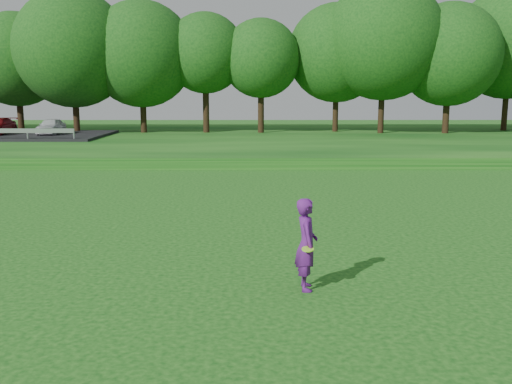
{
  "coord_description": "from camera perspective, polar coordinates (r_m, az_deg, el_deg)",
  "views": [
    {
      "loc": [
        -0.8,
        -9.91,
        3.98
      ],
      "look_at": [
        -0.74,
        5.19,
        1.3
      ],
      "focal_mm": 40.0,
      "sensor_mm": 36.0,
      "label": 1
    }
  ],
  "objects": [
    {
      "name": "ground",
      "position": [
        10.71,
        4.18,
        -11.78
      ],
      "size": [
        140.0,
        140.0,
        0.0
      ],
      "primitive_type": "plane",
      "color": "#0C4210",
      "rests_on": "ground"
    },
    {
      "name": "berm",
      "position": [
        44.07,
        0.83,
        5.28
      ],
      "size": [
        130.0,
        30.0,
        0.6
      ],
      "primitive_type": "cube",
      "color": "#0C4210",
      "rests_on": "ground"
    },
    {
      "name": "walking_path",
      "position": [
        30.18,
        1.3,
        2.53
      ],
      "size": [
        130.0,
        1.6,
        0.04
      ],
      "primitive_type": "cube",
      "color": "gray",
      "rests_on": "ground"
    },
    {
      "name": "treeline",
      "position": [
        48.09,
        0.76,
        14.98
      ],
      "size": [
        104.0,
        7.0,
        15.0
      ],
      "primitive_type": null,
      "color": "#0E3E11",
      "rests_on": "berm"
    },
    {
      "name": "woman",
      "position": [
        11.55,
        5.06,
        -5.23
      ],
      "size": [
        0.48,
        0.79,
        1.88
      ],
      "color": "#5E1A76",
      "rests_on": "ground"
    }
  ]
}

